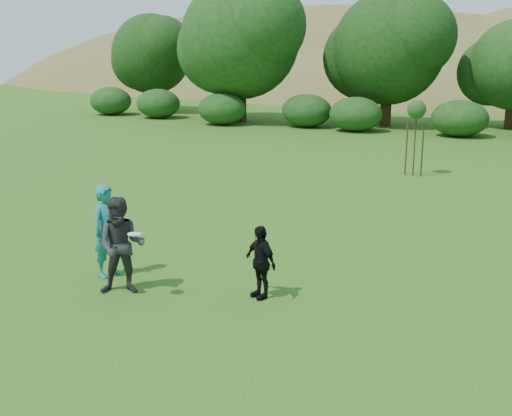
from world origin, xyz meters
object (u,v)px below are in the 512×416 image
at_px(player_teal, 108,231).
at_px(player_grey, 122,246).
at_px(player_black, 260,262).
at_px(sapling, 417,112).

height_order(player_teal, player_grey, player_teal).
relative_size(player_teal, player_grey, 1.02).
relative_size(player_black, sapling, 0.51).
xyz_separation_m(player_teal, player_grey, (0.87, -0.65, -0.02)).
relative_size(player_grey, sapling, 0.68).
relative_size(player_teal, sapling, 0.70).
distance_m(player_teal, player_grey, 1.09).
height_order(player_grey, sapling, sapling).
bearing_deg(sapling, player_grey, -99.43).
distance_m(player_teal, player_black, 3.45).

